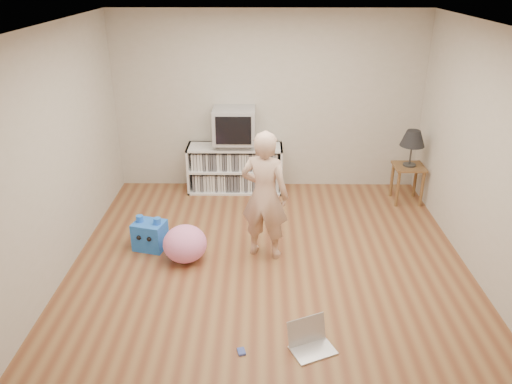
{
  "coord_description": "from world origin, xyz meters",
  "views": [
    {
      "loc": [
        -0.09,
        -4.92,
        3.11
      ],
      "look_at": [
        -0.15,
        0.4,
        0.7
      ],
      "focal_mm": 35.0,
      "sensor_mm": 36.0,
      "label": 1
    }
  ],
  "objects_px": {
    "person": "(265,196)",
    "plush_blue": "(150,235)",
    "plush_pink": "(185,244)",
    "media_unit": "(235,168)",
    "dvd_deck": "(235,144)",
    "side_table": "(408,174)",
    "table_lamp": "(413,139)",
    "laptop": "(310,340)",
    "crt_tv": "(234,125)"
  },
  "relations": [
    {
      "from": "plush_pink",
      "to": "media_unit",
      "type": "bearing_deg",
      "value": 76.69
    },
    {
      "from": "plush_blue",
      "to": "plush_pink",
      "type": "relative_size",
      "value": 0.84
    },
    {
      "from": "media_unit",
      "to": "side_table",
      "type": "bearing_deg",
      "value": -8.85
    },
    {
      "from": "plush_blue",
      "to": "person",
      "type": "bearing_deg",
      "value": 9.9
    },
    {
      "from": "side_table",
      "to": "person",
      "type": "height_order",
      "value": "person"
    },
    {
      "from": "crt_tv",
      "to": "table_lamp",
      "type": "bearing_deg",
      "value": -8.42
    },
    {
      "from": "table_lamp",
      "to": "person",
      "type": "xyz_separation_m",
      "value": [
        -2.04,
        -1.48,
        -0.18
      ]
    },
    {
      "from": "media_unit",
      "to": "laptop",
      "type": "xyz_separation_m",
      "value": [
        0.83,
        -3.45,
        -0.28
      ]
    },
    {
      "from": "dvd_deck",
      "to": "side_table",
      "type": "distance_m",
      "value": 2.52
    },
    {
      "from": "dvd_deck",
      "to": "plush_blue",
      "type": "xyz_separation_m",
      "value": [
        -0.94,
        -1.73,
        -0.56
      ]
    },
    {
      "from": "laptop",
      "to": "plush_pink",
      "type": "distance_m",
      "value": 1.95
    },
    {
      "from": "side_table",
      "to": "table_lamp",
      "type": "height_order",
      "value": "table_lamp"
    },
    {
      "from": "media_unit",
      "to": "laptop",
      "type": "height_order",
      "value": "media_unit"
    },
    {
      "from": "table_lamp",
      "to": "crt_tv",
      "type": "bearing_deg",
      "value": 171.58
    },
    {
      "from": "person",
      "to": "plush_pink",
      "type": "xyz_separation_m",
      "value": [
        -0.91,
        -0.15,
        -0.55
      ]
    },
    {
      "from": "person",
      "to": "media_unit",
      "type": "bearing_deg",
      "value": -59.15
    },
    {
      "from": "table_lamp",
      "to": "plush_blue",
      "type": "distance_m",
      "value": 3.76
    },
    {
      "from": "table_lamp",
      "to": "laptop",
      "type": "distance_m",
      "value": 3.59
    },
    {
      "from": "dvd_deck",
      "to": "side_table",
      "type": "height_order",
      "value": "dvd_deck"
    },
    {
      "from": "crt_tv",
      "to": "person",
      "type": "xyz_separation_m",
      "value": [
        0.43,
        -1.85,
        -0.26
      ]
    },
    {
      "from": "table_lamp",
      "to": "plush_pink",
      "type": "distance_m",
      "value": 3.45
    },
    {
      "from": "side_table",
      "to": "table_lamp",
      "type": "distance_m",
      "value": 0.53
    },
    {
      "from": "table_lamp",
      "to": "person",
      "type": "bearing_deg",
      "value": -144.02
    },
    {
      "from": "crt_tv",
      "to": "person",
      "type": "relative_size",
      "value": 0.39
    },
    {
      "from": "person",
      "to": "dvd_deck",
      "type": "bearing_deg",
      "value": -59.05
    },
    {
      "from": "media_unit",
      "to": "crt_tv",
      "type": "height_order",
      "value": "crt_tv"
    },
    {
      "from": "plush_blue",
      "to": "dvd_deck",
      "type": "bearing_deg",
      "value": 76.51
    },
    {
      "from": "crt_tv",
      "to": "side_table",
      "type": "relative_size",
      "value": 1.09
    },
    {
      "from": "media_unit",
      "to": "plush_blue",
      "type": "distance_m",
      "value": 1.99
    },
    {
      "from": "table_lamp",
      "to": "person",
      "type": "height_order",
      "value": "person"
    },
    {
      "from": "table_lamp",
      "to": "person",
      "type": "distance_m",
      "value": 2.53
    },
    {
      "from": "media_unit",
      "to": "dvd_deck",
      "type": "distance_m",
      "value": 0.39
    },
    {
      "from": "media_unit",
      "to": "crt_tv",
      "type": "bearing_deg",
      "value": -90.0
    },
    {
      "from": "media_unit",
      "to": "dvd_deck",
      "type": "xyz_separation_m",
      "value": [
        -0.0,
        -0.02,
        0.39
      ]
    },
    {
      "from": "person",
      "to": "crt_tv",
      "type": "bearing_deg",
      "value": -59.02
    },
    {
      "from": "dvd_deck",
      "to": "laptop",
      "type": "xyz_separation_m",
      "value": [
        0.83,
        -3.43,
        -0.66
      ]
    },
    {
      "from": "person",
      "to": "plush_pink",
      "type": "height_order",
      "value": "person"
    },
    {
      "from": "dvd_deck",
      "to": "person",
      "type": "distance_m",
      "value": 1.9
    },
    {
      "from": "media_unit",
      "to": "plush_pink",
      "type": "bearing_deg",
      "value": -103.31
    },
    {
      "from": "dvd_deck",
      "to": "plush_pink",
      "type": "xyz_separation_m",
      "value": [
        -0.48,
        -2.0,
        -0.52
      ]
    },
    {
      "from": "side_table",
      "to": "laptop",
      "type": "distance_m",
      "value": 3.49
    },
    {
      "from": "table_lamp",
      "to": "laptop",
      "type": "relative_size",
      "value": 1.12
    },
    {
      "from": "person",
      "to": "plush_blue",
      "type": "relative_size",
      "value": 3.6
    },
    {
      "from": "side_table",
      "to": "media_unit",
      "type": "bearing_deg",
      "value": 171.15
    },
    {
      "from": "crt_tv",
      "to": "media_unit",
      "type": "bearing_deg",
      "value": 90.0
    },
    {
      "from": "media_unit",
      "to": "crt_tv",
      "type": "xyz_separation_m",
      "value": [
        -0.0,
        -0.02,
        0.67
      ]
    },
    {
      "from": "plush_blue",
      "to": "crt_tv",
      "type": "bearing_deg",
      "value": 76.47
    },
    {
      "from": "person",
      "to": "plush_blue",
      "type": "xyz_separation_m",
      "value": [
        -1.37,
        0.12,
        -0.58
      ]
    },
    {
      "from": "dvd_deck",
      "to": "crt_tv",
      "type": "relative_size",
      "value": 0.75
    },
    {
      "from": "side_table",
      "to": "plush_blue",
      "type": "xyz_separation_m",
      "value": [
        -3.41,
        -1.36,
        -0.24
      ]
    }
  ]
}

